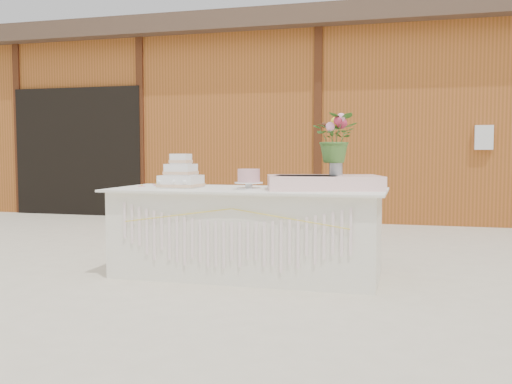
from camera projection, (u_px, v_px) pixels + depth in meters
ground at (247, 275)px, 5.05m from camera, size 80.00×80.00×0.00m
barn at (334, 121)px, 10.71m from camera, size 12.60×4.60×3.30m
cake_table at (247, 232)px, 5.02m from camera, size 2.40×1.00×0.77m
wedding_cake at (181, 176)px, 5.14m from camera, size 0.35×0.35×0.31m
pink_cake_stand at (249, 178)px, 4.89m from camera, size 0.24×0.24×0.18m
satin_runner at (324, 183)px, 4.87m from camera, size 1.06×0.79×0.12m
flower_vase at (336, 166)px, 4.90m from camera, size 0.12×0.12×0.16m
bouquet at (336, 132)px, 4.88m from camera, size 0.40×0.35×0.42m
loose_flowers at (153, 185)px, 5.40m from camera, size 0.23×0.36×0.02m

